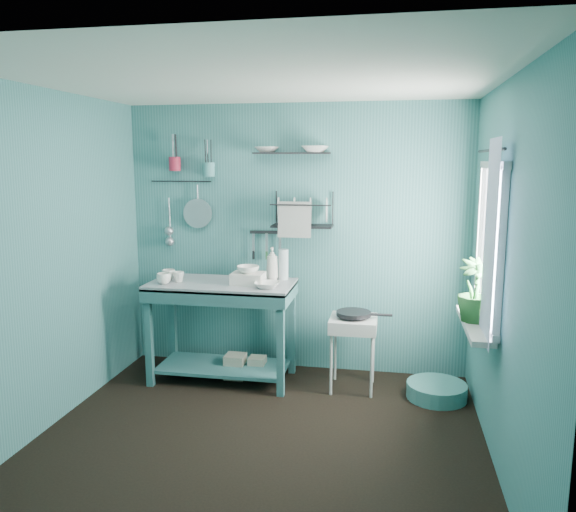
% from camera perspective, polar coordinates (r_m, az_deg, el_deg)
% --- Properties ---
extents(floor, '(3.20, 3.20, 0.00)m').
position_cam_1_polar(floor, '(4.25, -2.93, -18.12)').
color(floor, black).
rests_on(floor, ground).
extents(ceiling, '(3.20, 3.20, 0.00)m').
position_cam_1_polar(ceiling, '(3.80, -3.26, 17.52)').
color(ceiling, silver).
rests_on(ceiling, ground).
extents(wall_back, '(3.20, 0.00, 3.20)m').
position_cam_1_polar(wall_back, '(5.28, 0.77, 1.72)').
color(wall_back, '#397575').
rests_on(wall_back, ground).
extents(wall_front, '(3.20, 0.00, 3.20)m').
position_cam_1_polar(wall_front, '(2.44, -11.52, -7.94)').
color(wall_front, '#397575').
rests_on(wall_front, ground).
extents(wall_left, '(0.00, 3.00, 3.00)m').
position_cam_1_polar(wall_left, '(4.48, -23.38, -0.51)').
color(wall_left, '#397575').
rests_on(wall_left, ground).
extents(wall_right, '(0.00, 3.00, 3.00)m').
position_cam_1_polar(wall_right, '(3.79, 21.15, -2.10)').
color(wall_right, '#397575').
rests_on(wall_right, ground).
extents(work_counter, '(1.36, 0.80, 0.91)m').
position_cam_1_polar(work_counter, '(5.16, -6.66, -7.60)').
color(work_counter, '#316567').
rests_on(work_counter, floor).
extents(mug_left, '(0.12, 0.12, 0.10)m').
position_cam_1_polar(mug_left, '(5.05, -12.52, -2.25)').
color(mug_left, white).
rests_on(mug_left, work_counter).
extents(mug_mid, '(0.14, 0.14, 0.09)m').
position_cam_1_polar(mug_mid, '(5.11, -11.05, -2.10)').
color(mug_mid, white).
rests_on(mug_mid, work_counter).
extents(mug_right, '(0.17, 0.17, 0.10)m').
position_cam_1_polar(mug_right, '(5.21, -12.03, -1.89)').
color(mug_right, white).
rests_on(mug_right, work_counter).
extents(wash_tub, '(0.28, 0.22, 0.10)m').
position_cam_1_polar(wash_tub, '(4.95, -4.07, -2.28)').
color(wash_tub, beige).
rests_on(wash_tub, work_counter).
extents(tub_bowl, '(0.20, 0.19, 0.06)m').
position_cam_1_polar(tub_bowl, '(4.93, -4.08, -1.36)').
color(tub_bowl, white).
rests_on(tub_bowl, wash_tub).
extents(soap_bottle, '(0.11, 0.12, 0.30)m').
position_cam_1_polar(soap_bottle, '(5.10, -1.61, -0.76)').
color(soap_bottle, beige).
rests_on(soap_bottle, work_counter).
extents(water_bottle, '(0.09, 0.09, 0.28)m').
position_cam_1_polar(water_bottle, '(5.10, -0.47, -0.86)').
color(water_bottle, silver).
rests_on(water_bottle, work_counter).
extents(counter_bowl, '(0.22, 0.22, 0.05)m').
position_cam_1_polar(counter_bowl, '(4.78, -2.14, -2.97)').
color(counter_bowl, white).
rests_on(counter_bowl, work_counter).
extents(hotplate_stand, '(0.43, 0.43, 0.64)m').
position_cam_1_polar(hotplate_stand, '(5.00, 6.60, -9.79)').
color(hotplate_stand, beige).
rests_on(hotplate_stand, floor).
extents(frying_pan, '(0.30, 0.30, 0.03)m').
position_cam_1_polar(frying_pan, '(4.89, 6.68, -5.82)').
color(frying_pan, black).
rests_on(frying_pan, hotplate_stand).
extents(knife_strip, '(0.32, 0.04, 0.03)m').
position_cam_1_polar(knife_strip, '(5.29, -2.17, 2.43)').
color(knife_strip, black).
rests_on(knife_strip, wall_back).
extents(dish_rack, '(0.55, 0.25, 0.32)m').
position_cam_1_polar(dish_rack, '(5.11, 1.48, 4.74)').
color(dish_rack, black).
rests_on(dish_rack, wall_back).
extents(upper_shelf, '(0.72, 0.26, 0.01)m').
position_cam_1_polar(upper_shelf, '(5.13, 0.40, 10.40)').
color(upper_shelf, black).
rests_on(upper_shelf, wall_back).
extents(shelf_bowl_left, '(0.24, 0.24, 0.05)m').
position_cam_1_polar(shelf_bowl_left, '(5.18, -2.17, 10.20)').
color(shelf_bowl_left, white).
rests_on(shelf_bowl_left, upper_shelf).
extents(shelf_bowl_right, '(0.27, 0.27, 0.06)m').
position_cam_1_polar(shelf_bowl_right, '(5.10, 2.77, 10.82)').
color(shelf_bowl_right, white).
rests_on(shelf_bowl_right, upper_shelf).
extents(utensil_cup_magenta, '(0.11, 0.11, 0.13)m').
position_cam_1_polar(utensil_cup_magenta, '(5.47, -11.44, 9.16)').
color(utensil_cup_magenta, '#B6213A').
rests_on(utensil_cup_magenta, wall_back).
extents(utensil_cup_teal, '(0.11, 0.11, 0.13)m').
position_cam_1_polar(utensil_cup_teal, '(5.35, -8.04, 8.69)').
color(utensil_cup_teal, teal).
rests_on(utensil_cup_teal, wall_back).
extents(colander, '(0.28, 0.03, 0.28)m').
position_cam_1_polar(colander, '(5.45, -9.17, 4.30)').
color(colander, '#ADAFB5').
rests_on(colander, wall_back).
extents(ladle_outer, '(0.01, 0.01, 0.30)m').
position_cam_1_polar(ladle_outer, '(5.56, -11.98, 4.26)').
color(ladle_outer, '#ADAFB5').
rests_on(ladle_outer, wall_back).
extents(ladle_inner, '(0.01, 0.01, 0.30)m').
position_cam_1_polar(ladle_inner, '(5.57, -11.90, 3.21)').
color(ladle_inner, '#ADAFB5').
rests_on(ladle_inner, wall_back).
extents(hook_rail, '(0.60, 0.01, 0.01)m').
position_cam_1_polar(hook_rail, '(5.50, -10.80, 7.46)').
color(hook_rail, black).
rests_on(hook_rail, wall_back).
extents(window_glass, '(0.00, 1.10, 1.10)m').
position_cam_1_polar(window_glass, '(4.20, 19.98, 1.14)').
color(window_glass, white).
rests_on(window_glass, wall_right).
extents(windowsill, '(0.16, 0.95, 0.04)m').
position_cam_1_polar(windowsill, '(4.31, 18.41, -6.61)').
color(windowsill, beige).
rests_on(windowsill, wall_right).
extents(curtain, '(0.00, 1.35, 1.35)m').
position_cam_1_polar(curtain, '(3.89, 19.78, 1.26)').
color(curtain, white).
rests_on(curtain, wall_right).
extents(curtain_rod, '(0.02, 1.05, 0.02)m').
position_cam_1_polar(curtain_rod, '(4.15, 19.88, 10.06)').
color(curtain_rod, black).
rests_on(curtain_rod, wall_right).
extents(potted_plant, '(0.33, 0.33, 0.46)m').
position_cam_1_polar(potted_plant, '(4.26, 18.49, -3.32)').
color(potted_plant, '#2B6D31').
rests_on(potted_plant, windowsill).
extents(storage_tin_large, '(0.18, 0.18, 0.22)m').
position_cam_1_polar(storage_tin_large, '(5.29, -5.37, -11.07)').
color(storage_tin_large, gray).
rests_on(storage_tin_large, floor).
extents(storage_tin_small, '(0.15, 0.15, 0.20)m').
position_cam_1_polar(storage_tin_small, '(5.27, -3.14, -11.24)').
color(storage_tin_small, gray).
rests_on(storage_tin_small, floor).
extents(floor_basin, '(0.50, 0.50, 0.13)m').
position_cam_1_polar(floor_basin, '(5.02, 14.86, -13.09)').
color(floor_basin, teal).
rests_on(floor_basin, floor).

